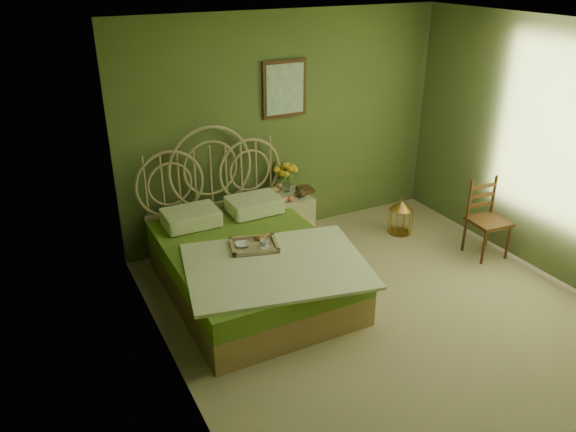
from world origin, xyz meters
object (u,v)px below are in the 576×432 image
nightstand (286,211)px  chair (485,213)px  birdcage (401,217)px  bed (249,262)px

nightstand → chair: bearing=-36.1°
birdcage → nightstand: bearing=158.4°
nightstand → bed: bearing=-135.2°
bed → nightstand: bearing=44.8°
nightstand → chair: nightstand is taller
bed → birdcage: bearing=8.9°
bed → birdcage: bed is taller
nightstand → birdcage: nightstand is taller
bed → chair: 2.73m
chair → birdcage: size_ratio=2.05×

